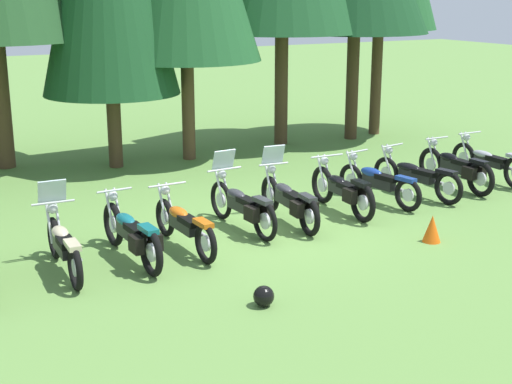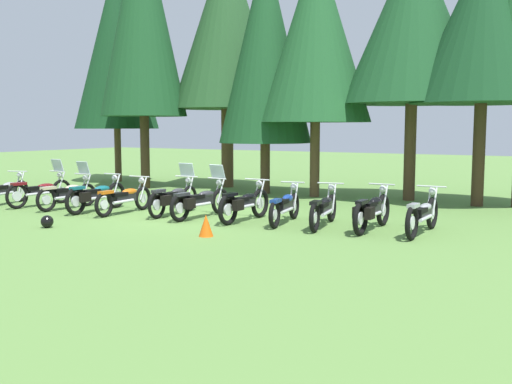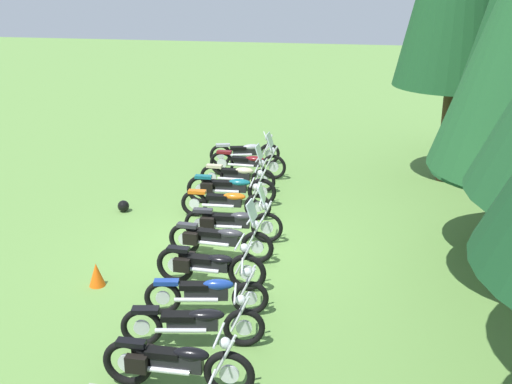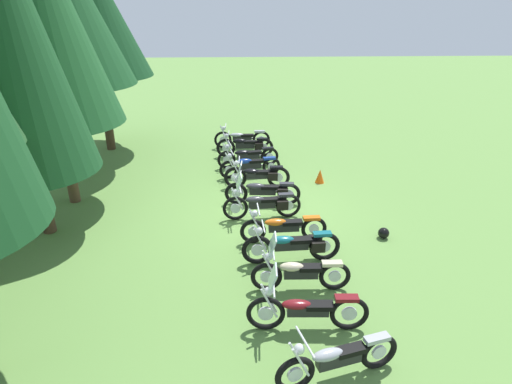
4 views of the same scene
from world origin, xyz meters
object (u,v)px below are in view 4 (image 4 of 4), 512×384
object	(u,v)px
motorcycle_5	(263,203)
motorcycle_9	(248,156)
motorcycle_6	(263,191)
pine_tree_3	(4,29)
motorcycle_0	(338,359)
motorcycle_4	(283,227)
motorcycle_8	(250,165)
pine_tree_5	(59,4)
traffic_cone	(320,176)
dropped_helmet	(384,233)
motorcycle_1	(306,309)
motorcycle_7	(258,175)
motorcycle_3	(293,245)
motorcycle_2	(299,272)
motorcycle_11	(242,138)
motorcycle_10	(246,146)
pine_tree_6	(92,13)
pine_tree_4	(40,14)

from	to	relation	value
motorcycle_5	motorcycle_9	distance (m)	4.30
motorcycle_6	pine_tree_3	distance (m)	7.78
motorcycle_0	motorcycle_4	xyz separation A→B (m)	(4.49, 0.42, 0.00)
motorcycle_6	motorcycle_8	xyz separation A→B (m)	(2.32, 0.35, -0.03)
pine_tree_5	motorcycle_6	bearing A→B (deg)	-118.76
motorcycle_6	traffic_cone	world-z (taller)	motorcycle_6
dropped_helmet	motorcycle_9	bearing A→B (deg)	31.81
motorcycle_1	dropped_helmet	distance (m)	4.25
motorcycle_4	motorcycle_7	xyz separation A→B (m)	(3.56, 0.47, 0.03)
motorcycle_3	pine_tree_5	bearing A→B (deg)	-46.94
motorcycle_2	motorcycle_11	bearing A→B (deg)	-82.02
motorcycle_9	motorcycle_3	bearing A→B (deg)	87.39
motorcycle_5	pine_tree_3	bearing A→B (deg)	0.90
motorcycle_0	motorcycle_9	xyz separation A→B (m)	(10.11, 1.17, 0.01)
dropped_helmet	traffic_cone	bearing A→B (deg)	14.38
motorcycle_7	motorcycle_10	distance (m)	3.25
motorcycle_0	motorcycle_11	world-z (taller)	motorcycle_11
motorcycle_3	motorcycle_5	distance (m)	2.37
motorcycle_3	motorcycle_4	world-z (taller)	motorcycle_3
motorcycle_0	pine_tree_3	xyz separation A→B (m)	(5.32, 6.76, 4.79)
motorcycle_3	dropped_helmet	bearing A→B (deg)	-161.33
motorcycle_0	motorcycle_4	bearing A→B (deg)	-99.79
pine_tree_6	motorcycle_1	bearing A→B (deg)	-149.62
motorcycle_9	pine_tree_6	xyz separation A→B (m)	(2.43, 5.81, 4.95)
motorcycle_1	motorcycle_5	distance (m)	4.66
pine_tree_3	pine_tree_6	bearing A→B (deg)	1.74
motorcycle_2	motorcycle_11	xyz separation A→B (m)	(9.99, 1.08, -0.01)
pine_tree_5	pine_tree_6	distance (m)	2.23
motorcycle_9	pine_tree_5	distance (m)	8.11
motorcycle_6	pine_tree_4	size ratio (longest dim) A/B	0.28
motorcycle_8	pine_tree_6	xyz separation A→B (m)	(3.45, 5.84, 4.95)
motorcycle_2	motorcycle_8	bearing A→B (deg)	-80.91
motorcycle_4	motorcycle_6	xyz separation A→B (m)	(2.29, 0.36, 0.03)
motorcycle_3	motorcycle_5	bearing A→B (deg)	-78.75
motorcycle_11	motorcycle_1	bearing A→B (deg)	95.40
motorcycle_9	dropped_helmet	bearing A→B (deg)	111.49
motorcycle_0	motorcycle_7	bearing A→B (deg)	-98.86
motorcycle_10	pine_tree_4	world-z (taller)	pine_tree_4
traffic_cone	motorcycle_5	bearing A→B (deg)	140.37
pine_tree_4	motorcycle_5	bearing A→B (deg)	-103.86
motorcycle_4	motorcycle_5	size ratio (longest dim) A/B	1.00
motorcycle_9	traffic_cone	world-z (taller)	motorcycle_9
motorcycle_9	traffic_cone	distance (m)	2.99
dropped_helmet	pine_tree_3	bearing A→B (deg)	85.06
traffic_cone	motorcycle_1	bearing A→B (deg)	167.35
motorcycle_0	motorcycle_2	xyz separation A→B (m)	(2.42, 0.29, 0.03)
dropped_helmet	motorcycle_7	bearing A→B (deg)	42.11
dropped_helmet	motorcycle_5	bearing A→B (deg)	67.71
motorcycle_8	pine_tree_5	bearing A→B (deg)	-21.64
motorcycle_6	motorcycle_8	size ratio (longest dim) A/B	1.06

